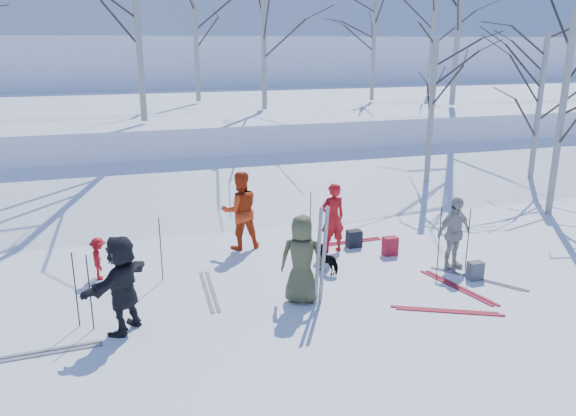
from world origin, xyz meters
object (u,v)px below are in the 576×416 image
object	(u,v)px
dog	(329,260)
backpack_red	(390,246)
skier_red_north	(333,218)
skier_grey_west	(122,284)
skier_olive_center	(302,259)
skier_red_seated	(99,259)
backpack_grey	(475,271)
backpack_dark	(354,239)
skier_redor_behind	(240,210)
skier_cream_east	(454,233)

from	to	relation	value
dog	backpack_red	world-z (taller)	dog
skier_red_north	skier_grey_west	bearing A→B (deg)	22.49
dog	skier_olive_center	bearing A→B (deg)	24.40
skier_red_seated	skier_grey_west	distance (m)	2.43
skier_red_north	skier_red_seated	size ratio (longest dim) A/B	1.83
dog	backpack_grey	bearing A→B (deg)	130.62
backpack_grey	backpack_dark	xyz separation A→B (m)	(-1.58, 2.50, 0.01)
skier_redor_behind	backpack_red	xyz separation A→B (m)	(3.14, -1.46, -0.71)
backpack_grey	backpack_red	bearing A→B (deg)	119.69
skier_red_seated	backpack_grey	bearing A→B (deg)	-110.51
skier_red_seated	dog	size ratio (longest dim) A/B	1.40
skier_cream_east	backpack_grey	bearing A→B (deg)	-96.07
backpack_red	backpack_grey	distance (m)	2.04
skier_red_seated	skier_grey_west	bearing A→B (deg)	-172.69
backpack_grey	skier_red_seated	bearing A→B (deg)	162.53
skier_olive_center	skier_red_north	size ratio (longest dim) A/B	1.03
backpack_dark	skier_red_north	bearing A→B (deg)	-168.01
skier_red_north	backpack_dark	xyz separation A→B (m)	(0.61, 0.13, -0.61)
skier_redor_behind	dog	distance (m)	2.54
skier_redor_behind	backpack_dark	world-z (taller)	skier_redor_behind
skier_redor_behind	skier_cream_east	size ratio (longest dim) A/B	1.17
skier_redor_behind	backpack_red	size ratio (longest dim) A/B	4.36
skier_red_north	skier_cream_east	size ratio (longest dim) A/B	1.03
skier_redor_behind	skier_grey_west	xyz separation A→B (m)	(-2.72, -3.29, -0.08)
skier_red_seated	dog	xyz separation A→B (m)	(4.60, -1.05, -0.18)
skier_cream_east	dog	size ratio (longest dim) A/B	2.49
skier_red_north	backpack_dark	bearing A→B (deg)	-173.02
dog	backpack_red	xyz separation A→B (m)	(1.69, 0.53, -0.06)
skier_cream_east	dog	distance (m)	2.70
skier_olive_center	backpack_red	bearing A→B (deg)	-123.29
skier_grey_west	dog	size ratio (longest dim) A/B	2.66
skier_olive_center	backpack_dark	size ratio (longest dim) A/B	4.18
skier_red_north	skier_cream_east	world-z (taller)	skier_red_north
backpack_red	dog	bearing A→B (deg)	-162.70
skier_red_north	backpack_dark	distance (m)	0.87
skier_redor_behind	backpack_dark	distance (m)	2.76
dog	backpack_grey	xyz separation A→B (m)	(2.70, -1.25, -0.08)
skier_red_seated	dog	world-z (taller)	skier_red_seated
backpack_red	backpack_dark	distance (m)	0.92
skier_redor_behind	skier_red_seated	bearing A→B (deg)	13.68
skier_olive_center	backpack_dark	xyz separation A→B (m)	(2.11, 2.39, -0.64)
skier_red_seated	skier_cream_east	bearing A→B (deg)	-105.64
skier_red_north	skier_olive_center	bearing A→B (deg)	51.41
skier_olive_center	skier_redor_behind	world-z (taller)	skier_redor_behind
skier_cream_east	backpack_dark	world-z (taller)	skier_cream_east
skier_cream_east	backpack_dark	size ratio (longest dim) A/B	3.93
skier_red_north	backpack_red	xyz separation A→B (m)	(1.18, -0.60, -0.60)
skier_red_north	backpack_grey	world-z (taller)	skier_red_north
skier_grey_west	backpack_red	world-z (taller)	skier_grey_west
backpack_red	backpack_grey	bearing A→B (deg)	-60.31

